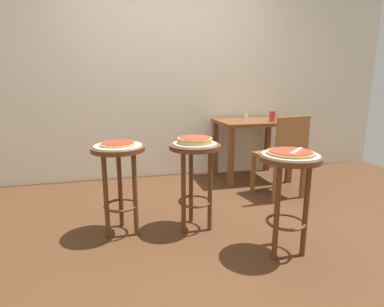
{
  "coord_description": "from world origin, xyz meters",
  "views": [
    {
      "loc": [
        -0.66,
        -2.2,
        1.16
      ],
      "look_at": [
        -0.08,
        0.06,
        0.63
      ],
      "focal_mm": 28.93,
      "sensor_mm": 36.0,
      "label": 1
    }
  ],
  "objects": [
    {
      "name": "back_wall",
      "position": [
        0.0,
        1.65,
        1.5
      ],
      "size": [
        6.0,
        0.1,
        3.0
      ],
      "primitive_type": "cube",
      "color": "silver",
      "rests_on": "ground_plane"
    },
    {
      "name": "stool_middle",
      "position": [
        -0.06,
        0.06,
        0.52
      ],
      "size": [
        0.4,
        0.4,
        0.7
      ],
      "color": "#5B3319",
      "rests_on": "ground_plane"
    },
    {
      "name": "dining_table",
      "position": [
        0.96,
        1.23,
        0.59
      ],
      "size": [
        0.84,
        0.65,
        0.72
      ],
      "color": "brown",
      "rests_on": "ground_plane"
    },
    {
      "name": "condiment_shaker",
      "position": [
        0.87,
        1.2,
        0.76
      ],
      "size": [
        0.04,
        0.04,
        0.08
      ],
      "primitive_type": "cylinder",
      "color": "white",
      "rests_on": "dining_table"
    },
    {
      "name": "ground_plane",
      "position": [
        0.0,
        0.0,
        0.0
      ],
      "size": [
        6.0,
        6.0,
        0.0
      ],
      "primitive_type": "plane",
      "color": "#4C2D19"
    },
    {
      "name": "serving_plate_leftside",
      "position": [
        -0.64,
        0.13,
        0.71
      ],
      "size": [
        0.36,
        0.36,
        0.01
      ],
      "primitive_type": "cylinder",
      "color": "white",
      "rests_on": "stool_leftside"
    },
    {
      "name": "wooden_chair",
      "position": [
        0.99,
        0.54,
        0.47
      ],
      "size": [
        0.47,
        0.47,
        0.85
      ],
      "color": "brown",
      "rests_on": "ground_plane"
    },
    {
      "name": "cup_near_edge",
      "position": [
        1.14,
        1.07,
        0.78
      ],
      "size": [
        0.07,
        0.07,
        0.12
      ],
      "primitive_type": "cylinder",
      "color": "red",
      "rests_on": "dining_table"
    },
    {
      "name": "serving_plate_middle",
      "position": [
        -0.06,
        0.06,
        0.71
      ],
      "size": [
        0.34,
        0.34,
        0.01
      ],
      "primitive_type": "cylinder",
      "color": "silver",
      "rests_on": "stool_middle"
    },
    {
      "name": "pizza_foreground",
      "position": [
        0.45,
        -0.46,
        0.72
      ],
      "size": [
        0.31,
        0.31,
        0.02
      ],
      "color": "#B78442",
      "rests_on": "serving_plate_foreground"
    },
    {
      "name": "stool_foreground",
      "position": [
        0.45,
        -0.46,
        0.52
      ],
      "size": [
        0.4,
        0.4,
        0.7
      ],
      "color": "#5B3319",
      "rests_on": "ground_plane"
    },
    {
      "name": "pizza_leftside",
      "position": [
        -0.64,
        0.13,
        0.72
      ],
      "size": [
        0.27,
        0.27,
        0.02
      ],
      "color": "tan",
      "rests_on": "serving_plate_leftside"
    },
    {
      "name": "serving_plate_foreground",
      "position": [
        0.45,
        -0.46,
        0.71
      ],
      "size": [
        0.37,
        0.37,
        0.01
      ],
      "primitive_type": "cylinder",
      "color": "silver",
      "rests_on": "stool_foreground"
    },
    {
      "name": "stool_leftside",
      "position": [
        -0.64,
        0.13,
        0.52
      ],
      "size": [
        0.4,
        0.4,
        0.7
      ],
      "color": "#5B3319",
      "rests_on": "ground_plane"
    },
    {
      "name": "pizza_middle",
      "position": [
        -0.06,
        0.06,
        0.73
      ],
      "size": [
        0.27,
        0.27,
        0.05
      ],
      "color": "tan",
      "rests_on": "serving_plate_middle"
    },
    {
      "name": "pizza_server_knife",
      "position": [
        0.48,
        -0.48,
        0.74
      ],
      "size": [
        0.18,
        0.16,
        0.01
      ],
      "primitive_type": "cube",
      "rotation": [
        0.0,
        0.0,
        0.72
      ],
      "color": "silver",
      "rests_on": "pizza_foreground"
    }
  ]
}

